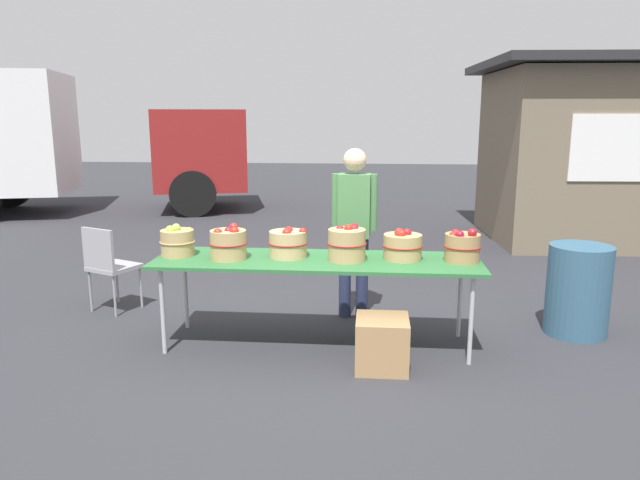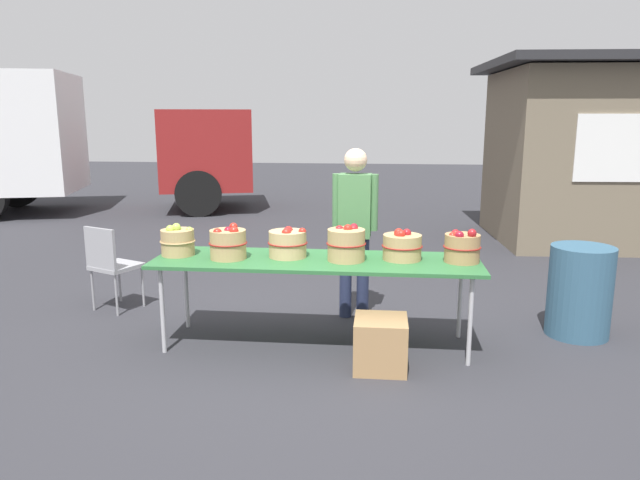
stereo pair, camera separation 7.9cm
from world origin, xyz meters
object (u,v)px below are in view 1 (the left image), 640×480
(apple_basket_red_4, at_px, (462,246))
(box_truck, at_px, (14,139))
(vendor_adult, at_px, (354,220))
(trash_barrel, at_px, (578,290))
(produce_crate, at_px, (382,343))
(apple_basket_red_3, at_px, (402,246))
(market_table, at_px, (317,263))
(apple_basket_red_1, at_px, (288,243))
(folding_chair, at_px, (108,262))
(apple_basket_green_0, at_px, (178,242))
(apple_basket_red_2, at_px, (347,244))
(apple_basket_red_0, at_px, (228,244))

(apple_basket_red_4, height_order, box_truck, box_truck)
(vendor_adult, distance_m, trash_barrel, 2.09)
(produce_crate, bearing_deg, box_truck, 136.30)
(apple_basket_red_3, relative_size, box_truck, 0.04)
(box_truck, bearing_deg, apple_basket_red_4, -54.36)
(apple_basket_red_3, height_order, vendor_adult, vendor_adult)
(market_table, distance_m, apple_basket_red_1, 0.30)
(apple_basket_red_4, distance_m, trash_barrel, 1.27)
(trash_barrel, bearing_deg, folding_chair, 177.25)
(vendor_adult, xyz_separation_m, produce_crate, (0.26, -1.18, -0.76))
(vendor_adult, xyz_separation_m, box_truck, (-6.88, 5.64, 0.53))
(apple_basket_red_4, bearing_deg, apple_basket_green_0, -179.92)
(apple_basket_red_4, bearing_deg, apple_basket_red_2, -177.20)
(box_truck, bearing_deg, vendor_adult, -54.45)
(vendor_adult, bearing_deg, trash_barrel, 174.11)
(market_table, height_order, trash_barrel, trash_barrel)
(apple_basket_green_0, distance_m, produce_crate, 1.91)
(apple_basket_red_2, xyz_separation_m, produce_crate, (0.29, -0.42, -0.69))
(apple_basket_red_3, bearing_deg, apple_basket_red_1, -179.60)
(apple_basket_red_3, xyz_separation_m, trash_barrel, (1.58, 0.41, -0.46))
(box_truck, height_order, trash_barrel, box_truck)
(apple_basket_red_4, xyz_separation_m, folding_chair, (-3.31, 0.65, -0.37))
(market_table, distance_m, apple_basket_red_0, 0.75)
(produce_crate, bearing_deg, apple_basket_red_1, 148.22)
(apple_basket_red_2, height_order, apple_basket_red_4, apple_basket_red_2)
(apple_basket_red_2, xyz_separation_m, apple_basket_red_4, (0.93, 0.05, -0.01))
(apple_basket_red_1, bearing_deg, apple_basket_green_0, -178.16)
(apple_basket_red_0, relative_size, apple_basket_red_1, 0.95)
(apple_basket_red_2, height_order, apple_basket_red_3, apple_basket_red_2)
(apple_basket_green_0, relative_size, box_truck, 0.04)
(apple_basket_red_1, xyz_separation_m, apple_basket_red_3, (0.95, 0.01, -0.01))
(market_table, xyz_separation_m, produce_crate, (0.54, -0.43, -0.51))
(apple_basket_green_0, height_order, apple_basket_red_1, apple_basket_green_0)
(trash_barrel, bearing_deg, apple_basket_red_1, -170.69)
(apple_basket_red_1, bearing_deg, apple_basket_red_2, -8.33)
(market_table, relative_size, folding_chair, 3.14)
(apple_basket_red_1, distance_m, apple_basket_red_4, 1.43)
(box_truck, height_order, produce_crate, box_truck)
(apple_basket_green_0, height_order, produce_crate, apple_basket_green_0)
(produce_crate, bearing_deg, vendor_adult, 102.46)
(vendor_adult, relative_size, produce_crate, 4.04)
(apple_basket_red_0, height_order, apple_basket_red_3, apple_basket_red_0)
(apple_basket_red_4, distance_m, produce_crate, 1.04)
(apple_basket_red_3, height_order, trash_barrel, apple_basket_red_3)
(box_truck, bearing_deg, market_table, -59.19)
(apple_basket_red_3, bearing_deg, apple_basket_red_0, -175.33)
(box_truck, xyz_separation_m, trash_barrel, (8.88, -5.92, -1.09))
(trash_barrel, bearing_deg, apple_basket_red_2, -166.52)
(apple_basket_red_3, xyz_separation_m, apple_basket_red_4, (0.48, -0.03, 0.01))
(apple_basket_red_4, relative_size, vendor_adult, 0.19)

